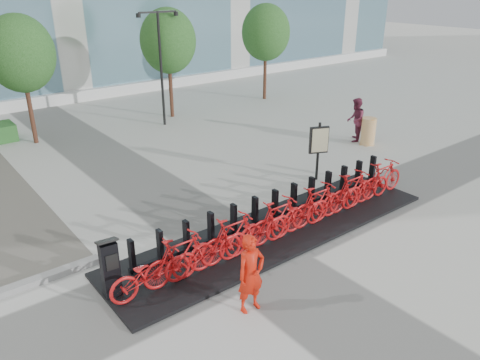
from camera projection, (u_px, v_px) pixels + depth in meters
ground at (246, 253)px, 11.56m from camera, size 120.00×120.00×0.00m
tree_1 at (20, 54)px, 17.95m from camera, size 2.60×2.60×5.10m
tree_2 at (168, 41)px, 21.64m from camera, size 2.60×2.60×5.10m
tree_3 at (266, 33)px, 25.04m from camera, size 2.60×2.60×5.10m
streetlamp at (160, 56)px, 20.53m from camera, size 2.00×0.20×5.00m
dock_pad at (276, 231)px, 12.49m from camera, size 9.60×2.40×0.08m
dock_rail_posts at (277, 205)px, 12.89m from camera, size 8.74×0.50×0.85m
bike_0 at (151, 272)px, 9.82m from camera, size 1.90×0.66×1.00m
bike_1 at (180, 258)px, 10.20m from camera, size 1.84×0.52×1.11m
bike_2 at (207, 249)px, 10.63m from camera, size 1.90×0.66×1.00m
bike_3 at (233, 237)px, 11.02m from camera, size 1.84×0.52×1.11m
bike_4 at (256, 230)px, 11.45m from camera, size 1.90×0.66×1.00m
bike_5 at (278, 220)px, 11.84m from camera, size 1.84×0.52×1.11m
bike_6 at (298, 213)px, 12.27m from camera, size 1.90×0.66×1.00m
bike_7 at (317, 204)px, 12.65m from camera, size 1.84×0.52×1.11m
bike_8 at (335, 199)px, 13.08m from camera, size 1.90×0.66×1.00m
bike_9 at (352, 190)px, 13.47m from camera, size 1.84×0.52×1.11m
bike_10 at (367, 186)px, 13.90m from camera, size 1.90×0.66×1.00m
bike_11 at (382, 178)px, 14.29m from camera, size 1.84×0.52×1.11m
kiosk at (110, 268)px, 9.68m from camera, size 0.46×0.40×1.38m
worker_red at (251, 274)px, 9.29m from camera, size 0.64×0.44×1.70m
pedestrian at (355, 120)px, 19.24m from camera, size 1.11×1.06×1.80m
construction_barrel at (368, 131)px, 18.94m from camera, size 0.73×0.73×1.11m
map_sign at (319, 142)px, 15.30m from camera, size 0.63×0.36×1.98m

